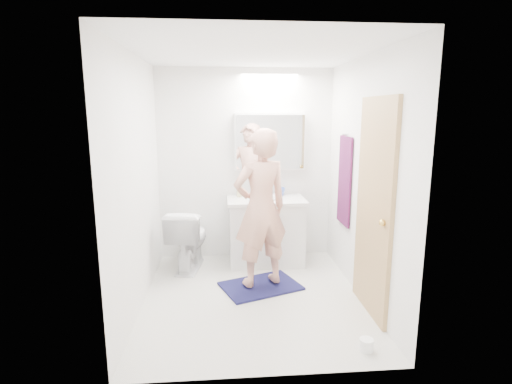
{
  "coord_description": "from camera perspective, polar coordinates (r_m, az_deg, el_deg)",
  "views": [
    {
      "loc": [
        -0.29,
        -3.77,
        1.86
      ],
      "look_at": [
        0.05,
        0.25,
        1.05
      ],
      "focal_mm": 27.88,
      "sensor_mm": 36.0,
      "label": 1
    }
  ],
  "objects": [
    {
      "name": "toothbrush_cup",
      "position": [
        5.04,
        3.57,
        0.05
      ],
      "size": [
        0.14,
        0.14,
        0.1
      ],
      "primitive_type": "imported",
      "rotation": [
        0.0,
        0.0,
        -0.3
      ],
      "color": "#466AD3",
      "rests_on": "countertop"
    },
    {
      "name": "wall_right",
      "position": [
        4.07,
        15.21,
        1.62
      ],
      "size": [
        0.0,
        2.5,
        2.5
      ],
      "primitive_type": "plane",
      "rotation": [
        1.57,
        0.0,
        -1.57
      ],
      "color": "white",
      "rests_on": "floor"
    },
    {
      "name": "ceiling",
      "position": [
        3.82,
        -0.46,
        19.49
      ],
      "size": [
        2.5,
        2.5,
        0.0
      ],
      "primitive_type": "plane",
      "rotation": [
        3.14,
        0.0,
        0.0
      ],
      "color": "white",
      "rests_on": "floor"
    },
    {
      "name": "door_knob",
      "position": [
        3.51,
        17.67,
        -4.24
      ],
      "size": [
        0.06,
        0.06,
        0.06
      ],
      "primitive_type": "sphere",
      "color": "gold",
      "rests_on": "door"
    },
    {
      "name": "towel",
      "position": [
        4.59,
        12.58,
        1.56
      ],
      "size": [
        0.02,
        0.42,
        1.0
      ],
      "primitive_type": "cube",
      "color": "#171033",
      "rests_on": "wall_right"
    },
    {
      "name": "faucet",
      "position": [
        5.07,
        1.2,
        0.46
      ],
      "size": [
        0.02,
        0.02,
        0.16
      ],
      "primitive_type": "cylinder",
      "color": "silver",
      "rests_on": "countertop"
    },
    {
      "name": "bath_rug",
      "position": [
        4.42,
        0.67,
        -13.33
      ],
      "size": [
        0.94,
        0.8,
        0.02
      ],
      "primitive_type": "cube",
      "rotation": [
        0.0,
        0.0,
        0.37
      ],
      "color": "#161440",
      "rests_on": "floor"
    },
    {
      "name": "soap_bottle_b",
      "position": [
        5.02,
        -0.18,
        0.3
      ],
      "size": [
        0.09,
        0.09,
        0.15
      ],
      "primitive_type": "imported",
      "rotation": [
        0.0,
        0.0,
        -0.33
      ],
      "color": "#6186D1",
      "rests_on": "countertop"
    },
    {
      "name": "door",
      "position": [
        3.78,
        16.56,
        -2.28
      ],
      "size": [
        0.04,
        0.8,
        2.0
      ],
      "primitive_type": "cube",
      "color": "tan",
      "rests_on": "wall_right"
    },
    {
      "name": "medicine_cabinet",
      "position": [
        4.99,
        1.99,
        7.23
      ],
      "size": [
        0.88,
        0.14,
        0.7
      ],
      "primitive_type": "cube",
      "color": "white",
      "rests_on": "wall_back"
    },
    {
      "name": "vanity_cabinet",
      "position": [
        4.98,
        1.44,
        -5.79
      ],
      "size": [
        0.9,
        0.55,
        0.78
      ],
      "primitive_type": "cube",
      "color": "silver",
      "rests_on": "floor"
    },
    {
      "name": "soap_bottle_a",
      "position": [
        4.98,
        -2.39,
        0.46
      ],
      "size": [
        0.08,
        0.08,
        0.2
      ],
      "primitive_type": "imported",
      "rotation": [
        0.0,
        0.0,
        0.03
      ],
      "color": "#D0C086",
      "rests_on": "countertop"
    },
    {
      "name": "mirror_panel",
      "position": [
        4.91,
        2.09,
        7.16
      ],
      "size": [
        0.84,
        0.01,
        0.66
      ],
      "primitive_type": "cube",
      "color": "silver",
      "rests_on": "medicine_cabinet"
    },
    {
      "name": "person",
      "position": [
        4.14,
        0.69,
        -2.38
      ],
      "size": [
        0.71,
        0.59,
        1.66
      ],
      "primitive_type": "imported",
      "rotation": [
        0.0,
        0.0,
        3.51
      ],
      "color": "tan",
      "rests_on": "bath_rug"
    },
    {
      "name": "sink_basin",
      "position": [
        4.9,
        1.43,
        -0.71
      ],
      "size": [
        0.36,
        0.36,
        0.03
      ],
      "primitive_type": "cylinder",
      "color": "silver",
      "rests_on": "countertop"
    },
    {
      "name": "countertop",
      "position": [
        4.88,
        1.46,
        -1.19
      ],
      "size": [
        0.95,
        0.58,
        0.04
      ],
      "primitive_type": "cube",
      "color": "white",
      "rests_on": "vanity_cabinet"
    },
    {
      "name": "toilet_paper_roll",
      "position": [
        3.49,
        15.54,
        -20.37
      ],
      "size": [
        0.11,
        0.11,
        0.1
      ],
      "primitive_type": "cylinder",
      "color": "white",
      "rests_on": "floor"
    },
    {
      "name": "wall_back",
      "position": [
        5.07,
        -1.51,
        3.89
      ],
      "size": [
        2.5,
        0.0,
        2.5
      ],
      "primitive_type": "plane",
      "rotation": [
        1.57,
        0.0,
        0.0
      ],
      "color": "white",
      "rests_on": "floor"
    },
    {
      "name": "toilet",
      "position": [
        4.87,
        -9.68,
        -6.59
      ],
      "size": [
        0.53,
        0.79,
        0.74
      ],
      "primitive_type": "imported",
      "rotation": [
        0.0,
        0.0,
        2.98
      ],
      "color": "white",
      "rests_on": "floor"
    },
    {
      "name": "wall_front",
      "position": [
        2.62,
        1.65,
        -3.28
      ],
      "size": [
        2.5,
        0.0,
        2.5
      ],
      "primitive_type": "plane",
      "rotation": [
        -1.57,
        0.0,
        0.0
      ],
      "color": "white",
      "rests_on": "floor"
    },
    {
      "name": "towel_hook",
      "position": [
        4.53,
        12.7,
        8.05
      ],
      "size": [
        0.07,
        0.02,
        0.02
      ],
      "primitive_type": "cylinder",
      "rotation": [
        0.0,
        1.57,
        0.0
      ],
      "color": "silver",
      "rests_on": "wall_right"
    },
    {
      "name": "wall_left",
      "position": [
        3.91,
        -16.73,
        1.15
      ],
      "size": [
        0.0,
        2.5,
        2.5
      ],
      "primitive_type": "plane",
      "rotation": [
        1.57,
        0.0,
        1.57
      ],
      "color": "white",
      "rests_on": "floor"
    },
    {
      "name": "floor",
      "position": [
        4.21,
        -0.41,
        -14.85
      ],
      "size": [
        2.5,
        2.5,
        0.0
      ],
      "primitive_type": "plane",
      "color": "silver",
      "rests_on": "ground"
    }
  ]
}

